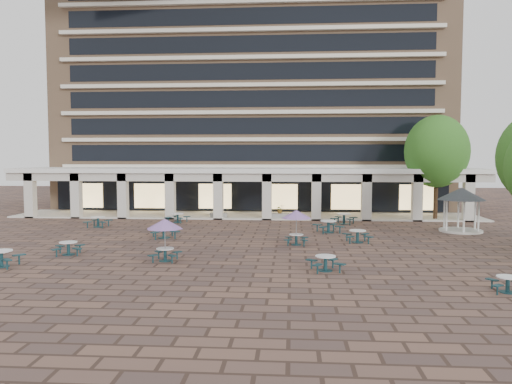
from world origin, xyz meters
TOP-DOWN VIEW (x-y plane):
  - ground at (0.00, 0.00)m, footprint 120.00×120.00m
  - apartment_building at (0.00, 25.47)m, footprint 40.00×15.50m
  - retail_arcade at (0.00, 14.80)m, footprint 42.00×6.60m
  - picnic_table_0 at (-10.00, -7.07)m, footprint 1.91×1.91m
  - picnic_table_1 at (-8.05, -3.89)m, footprint 1.90×1.90m
  - picnic_table_2 at (5.85, -6.81)m, footprint 1.87×1.87m
  - picnic_table_3 at (12.84, -10.12)m, footprint 1.63×1.63m
  - picnic_table_5 at (-4.26, 2.15)m, footprint 2.35×2.35m
  - picnic_table_6 at (-2.29, -5.17)m, footprint 1.90×1.90m
  - picnic_table_7 at (8.40, 1.28)m, footprint 1.82×1.82m
  - picnic_table_8 at (-10.66, 6.89)m, footprint 1.85×1.85m
  - picnic_table_10 at (6.87, 5.36)m, footprint 2.25×2.25m
  - picnic_table_11 at (4.53, 0.15)m, footprint 1.85×1.85m
  - picnic_table_12 at (-5.16, 10.00)m, footprint 2.01×2.01m
  - picnic_table_13 at (8.45, 10.00)m, footprint 2.29×2.29m
  - gazebo at (16.46, 6.47)m, footprint 3.39×3.39m
  - tree_east_c at (16.56, 13.28)m, footprint 5.39×5.39m
  - planter_left at (-2.16, 12.90)m, footprint 1.50×0.69m
  - planter_right at (3.24, 12.90)m, footprint 1.50×0.79m

SIDE VIEW (x-z plane):
  - ground at x=0.00m, z-range 0.00..0.00m
  - picnic_table_3 at x=12.84m, z-range 0.06..0.72m
  - picnic_table_1 at x=-8.05m, z-range 0.07..0.79m
  - picnic_table_2 at x=5.85m, z-range 0.07..0.80m
  - picnic_table_12 at x=-5.16m, z-range 0.07..0.84m
  - planter_left at x=-2.16m, z-range -0.14..1.07m
  - picnic_table_7 at x=8.40m, z-range 0.08..0.86m
  - picnic_table_8 at x=-10.66m, z-range 0.08..0.88m
  - planter_right at x=3.24m, z-range -0.13..1.10m
  - picnic_table_0 at x=-10.00m, z-range 0.08..0.89m
  - picnic_table_13 at x=8.45m, z-range 0.08..0.94m
  - picnic_table_10 at x=6.87m, z-range 0.08..0.94m
  - picnic_table_5 at x=-4.26m, z-range 0.08..0.95m
  - picnic_table_11 at x=4.53m, z-range 0.74..2.88m
  - picnic_table_6 at x=-2.29m, z-range 0.77..2.96m
  - gazebo at x=16.46m, z-range 0.80..3.96m
  - retail_arcade at x=0.00m, z-range 0.80..5.20m
  - tree_east_c at x=16.56m, z-range 1.38..10.36m
  - apartment_building at x=0.00m, z-range 0.00..25.20m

